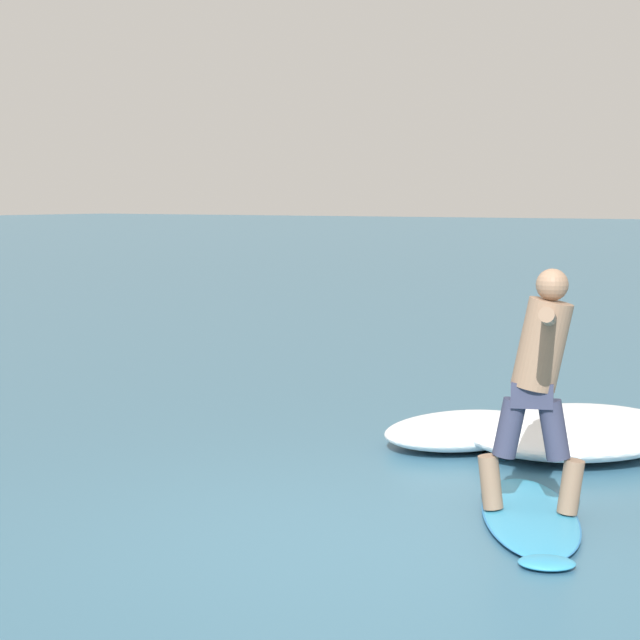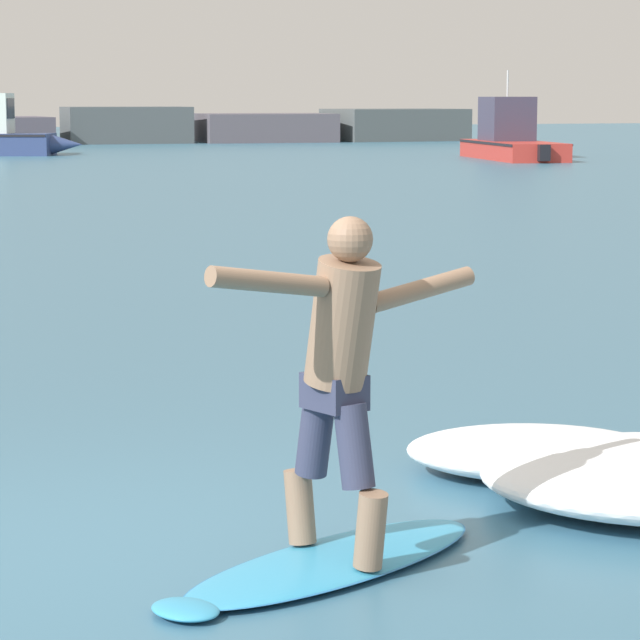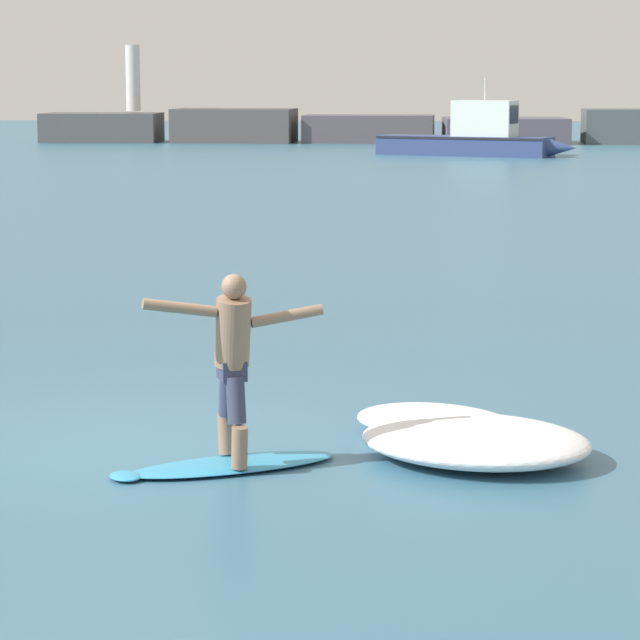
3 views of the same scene
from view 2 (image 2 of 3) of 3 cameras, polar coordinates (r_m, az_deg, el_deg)
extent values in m
plane|color=#3A6A84|center=(7.30, -8.51, -8.56)|extent=(200.00, 200.00, 0.00)
cube|color=#4F5658|center=(70.33, -7.31, 7.30)|extent=(5.67, 3.46, 1.65)
cube|color=#58525B|center=(71.96, -2.11, 7.25)|extent=(6.41, 4.88, 1.32)
cube|color=#505759|center=(74.13, 2.83, 7.36)|extent=(6.41, 4.75, 1.52)
ellipsoid|color=#3496C5|center=(6.96, 0.54, -9.06)|extent=(1.84, 1.34, 0.06)
ellipsoid|color=#3496C5|center=(6.36, -5.09, -10.80)|extent=(0.37, 0.40, 0.05)
ellipsoid|color=#2870B2|center=(6.96, 0.54, -9.06)|extent=(1.85, 1.36, 0.03)
cone|color=black|center=(7.51, 4.34, -8.50)|extent=(0.07, 0.07, 0.14)
cone|color=black|center=(7.52, 2.78, -8.47)|extent=(0.07, 0.07, 0.14)
cone|color=black|center=(7.32, 4.71, -8.95)|extent=(0.07, 0.07, 0.14)
cylinder|color=#8C6C53|center=(6.72, 1.92, -7.91)|extent=(0.18, 0.20, 0.36)
cylinder|color=#333750|center=(6.71, 1.30, -4.77)|extent=(0.21, 0.25, 0.39)
cylinder|color=#8C6C53|center=(7.09, -0.76, -7.03)|extent=(0.18, 0.20, 0.36)
cylinder|color=#333750|center=(6.91, -0.18, -4.37)|extent=(0.21, 0.25, 0.39)
cube|color=#333750|center=(6.76, 0.55, -2.71)|extent=(0.28, 0.31, 0.16)
cylinder|color=#8C6C53|center=(6.67, 0.84, -0.12)|extent=(0.39, 0.45, 0.60)
sphere|color=#8C6C53|center=(6.58, 1.14, 3.06)|extent=(0.20, 0.20, 0.20)
cylinder|color=#8C6C53|center=(6.91, 3.81, 1.15)|extent=(0.59, 0.29, 0.19)
cylinder|color=#8C6C53|center=(6.34, -1.96, 1.45)|extent=(0.59, 0.29, 0.19)
cone|color=navy|center=(56.01, -9.56, 6.54)|extent=(1.45, 1.19, 0.79)
cube|color=#232D38|center=(56.43, -11.57, 7.81)|extent=(0.41, 0.98, 0.72)
cube|color=red|center=(52.18, 7.28, 6.36)|extent=(2.89, 6.44, 0.61)
cone|color=red|center=(55.56, 6.17, 6.50)|extent=(0.76, 1.16, 0.61)
cube|color=black|center=(52.17, 7.29, 6.64)|extent=(2.94, 6.39, 0.08)
cube|color=#3C394E|center=(52.88, 7.05, 7.53)|extent=(1.78, 2.19, 1.50)
cube|color=#232D38|center=(53.83, 6.73, 7.74)|extent=(1.19, 0.21, 0.75)
cylinder|color=silver|center=(52.87, 7.08, 8.83)|extent=(0.06, 0.06, 0.90)
cube|color=black|center=(49.11, 8.43, 6.25)|extent=(0.40, 0.33, 0.52)
ellipsoid|color=white|center=(8.66, 8.21, -4.96)|extent=(1.77, 1.54, 0.26)
camera|label=1|loc=(5.55, -66.16, 2.56)|focal=60.00mm
camera|label=3|loc=(6.84, 128.18, 3.40)|focal=85.00mm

